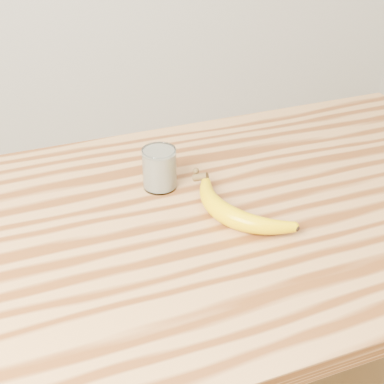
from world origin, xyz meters
name	(u,v)px	position (x,y,z in m)	size (l,w,h in m)	color
table	(256,250)	(0.00, 0.00, 0.77)	(1.20, 0.80, 0.90)	#A67140
smoothie_glass	(159,168)	(-0.18, 0.13, 0.94)	(0.07, 0.07, 0.09)	white
banana	(228,215)	(-0.10, -0.05, 0.92)	(0.12, 0.34, 0.04)	#D7A700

